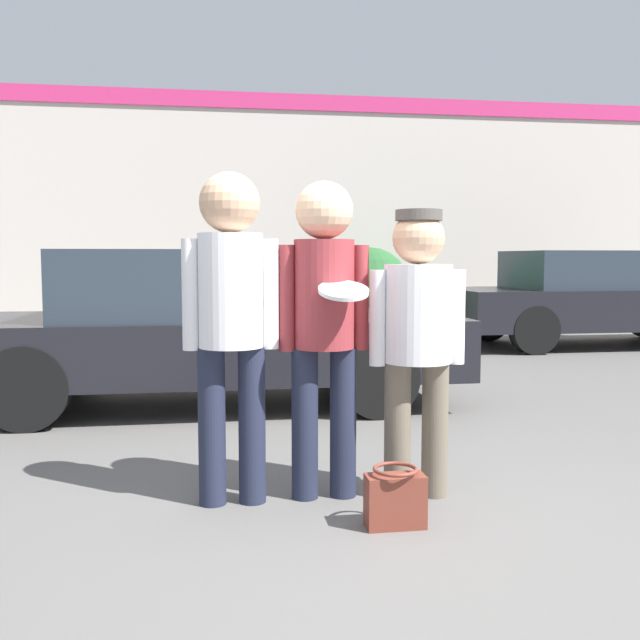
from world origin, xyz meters
name	(u,v)px	position (x,y,z in m)	size (l,w,h in m)	color
ground_plane	(346,510)	(0.00, 0.00, 0.00)	(56.00, 56.00, 0.00)	#5B5956
storefront_building	(244,211)	(0.00, 10.10, 2.26)	(24.00, 0.22, 4.45)	beige
person_left	(231,305)	(-0.60, 0.21, 1.10)	(0.52, 0.35, 1.82)	#1E2338
person_middle_with_frisbee	(324,310)	(-0.08, 0.23, 1.07)	(0.51, 0.55, 1.78)	#1E2338
person_right	(417,326)	(0.44, 0.16, 0.98)	(0.55, 0.38, 1.62)	#665B4C
parked_car_near	(205,327)	(-0.75, 2.95, 0.72)	(4.59, 1.82, 1.43)	black
parked_car_far	(596,297)	(5.24, 6.56, 0.75)	(4.64, 1.92, 1.47)	black
shrub	(369,289)	(2.21, 9.13, 0.78)	(1.56, 1.56, 1.56)	#285B2D
handbag	(395,498)	(0.20, -0.27, 0.15)	(0.30, 0.23, 0.31)	brown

